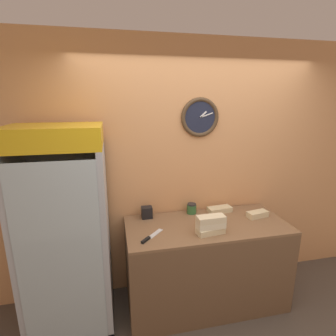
% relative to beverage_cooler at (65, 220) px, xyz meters
% --- Properties ---
extents(wall_back, '(5.20, 0.10, 2.70)m').
position_rel_beverage_cooler_xyz_m(wall_back, '(1.33, 0.32, 0.32)').
color(wall_back, tan).
rests_on(wall_back, ground_plane).
extents(prep_counter, '(1.60, 0.71, 0.90)m').
position_rel_beverage_cooler_xyz_m(prep_counter, '(1.33, -0.08, -0.59)').
color(prep_counter, brown).
rests_on(prep_counter, ground_plane).
extents(beverage_cooler, '(0.75, 0.65, 1.90)m').
position_rel_beverage_cooler_xyz_m(beverage_cooler, '(0.00, 0.00, 0.00)').
color(beverage_cooler, '#B2B7BC').
rests_on(beverage_cooler, ground_plane).
extents(sandwich_stack_bottom, '(0.27, 0.15, 0.06)m').
position_rel_beverage_cooler_xyz_m(sandwich_stack_bottom, '(1.29, -0.27, -0.11)').
color(sandwich_stack_bottom, beige).
rests_on(sandwich_stack_bottom, prep_counter).
extents(sandwich_stack_middle, '(0.26, 0.12, 0.06)m').
position_rel_beverage_cooler_xyz_m(sandwich_stack_middle, '(1.29, -0.27, -0.05)').
color(sandwich_stack_middle, beige).
rests_on(sandwich_stack_middle, sandwich_stack_bottom).
extents(sandwich_stack_top, '(0.26, 0.12, 0.06)m').
position_rel_beverage_cooler_xyz_m(sandwich_stack_top, '(1.29, -0.27, 0.01)').
color(sandwich_stack_top, beige).
rests_on(sandwich_stack_top, sandwich_stack_middle).
extents(sandwich_flat_left, '(0.24, 0.14, 0.06)m').
position_rel_beverage_cooler_xyz_m(sandwich_flat_left, '(1.91, -0.04, -0.11)').
color(sandwich_flat_left, beige).
rests_on(sandwich_flat_left, prep_counter).
extents(sandwich_flat_right, '(0.27, 0.14, 0.05)m').
position_rel_beverage_cooler_xyz_m(sandwich_flat_right, '(1.57, 0.17, -0.11)').
color(sandwich_flat_right, beige).
rests_on(sandwich_flat_right, prep_counter).
extents(chefs_knife, '(0.23, 0.24, 0.02)m').
position_rel_beverage_cooler_xyz_m(chefs_knife, '(0.73, -0.24, -0.13)').
color(chefs_knife, silver).
rests_on(chefs_knife, prep_counter).
extents(condiment_jar, '(0.10, 0.10, 0.11)m').
position_rel_beverage_cooler_xyz_m(condiment_jar, '(1.26, 0.20, -0.09)').
color(condiment_jar, '#336B38').
rests_on(condiment_jar, prep_counter).
extents(napkin_dispenser, '(0.11, 0.09, 0.12)m').
position_rel_beverage_cooler_xyz_m(napkin_dispenser, '(0.77, 0.19, -0.08)').
color(napkin_dispenser, black).
rests_on(napkin_dispenser, prep_counter).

